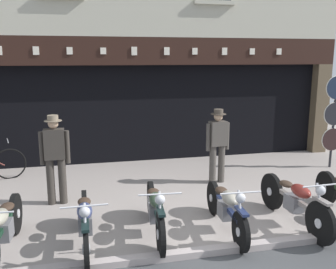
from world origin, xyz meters
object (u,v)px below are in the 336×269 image
Objects in this scene: motorcycle_left at (85,221)px; advert_board_near at (36,100)px; motorcycle_center_left at (155,210)px; salesman_left at (55,155)px; tyre_sign_pole at (334,115)px; motorcycle_far_left at (4,227)px; shopkeeper_center at (218,142)px; motorcycle_center at (226,207)px; motorcycle_center_right at (294,201)px.

advert_board_near is at bearing -77.00° from motorcycle_left.
salesman_left reaches higher than motorcycle_center_left.
salesman_left is 6.83m from tyre_sign_pole.
motorcycle_far_left is 0.87× the size of tyre_sign_pole.
advert_board_near is at bearing -36.30° from shopkeeper_center.
motorcycle_center_left reaches higher than motorcycle_center.
shopkeeper_center is 1.85× the size of advert_board_near.
motorcycle_center_left is 2.43m from salesman_left.
salesman_left is 2.97m from advert_board_near.
motorcycle_center_left is 2.19× the size of advert_board_near.
motorcycle_far_left is 4.58m from motorcycle_center_right.
salesman_left is at bearing -43.03° from motorcycle_center_left.
advert_board_near reaches higher than salesman_left.
salesman_left is 0.74× the size of tyre_sign_pole.
motorcycle_center_left is 5.22m from advert_board_near.
motorcycle_center is at bearing -54.41° from advert_board_near.
motorcycle_far_left is 1.04× the size of motorcycle_center.
tyre_sign_pole is (7.37, 2.86, 0.94)m from motorcycle_far_left.
motorcycle_center_right reaches higher than motorcycle_left.
tyre_sign_pole reaches higher than shopkeeper_center.
tyre_sign_pole is at bearing -136.09° from motorcycle_center_right.
motorcycle_far_left is 2.05m from salesman_left.
motorcycle_center is 0.84× the size of tyre_sign_pole.
motorcycle_center is (2.24, 0.02, -0.01)m from motorcycle_left.
motorcycle_center_right is (1.20, -0.04, 0.02)m from motorcycle_center.
motorcycle_left is (1.13, -0.01, -0.01)m from motorcycle_far_left.
motorcycle_center is at bearing 66.62° from shopkeeper_center.
salesman_left is (0.62, 1.87, 0.54)m from motorcycle_far_left.
shopkeeper_center is 4.73m from advert_board_near.
motorcycle_left is 0.85× the size of tyre_sign_pole.
tyre_sign_pole is at bearing -13.98° from advert_board_near.
salesman_left is at bearing -75.02° from motorcycle_left.
advert_board_near is at bearing -87.12° from motorcycle_far_left.
motorcycle_far_left is 4.75m from shopkeeper_center.
motorcycle_center_right is 2.50m from shopkeeper_center.
motorcycle_center is at bearing 145.18° from salesman_left.
motorcycle_left reaches higher than motorcycle_center.
motorcycle_center_right is at bearing -179.32° from motorcycle_center_left.
salesman_left reaches higher than motorcycle_center_right.
motorcycle_center_left is 0.94× the size of motorcycle_center_right.
shopkeeper_center is (4.09, 2.38, 0.50)m from motorcycle_far_left.
motorcycle_left is 1.19× the size of shopkeeper_center.
salesman_left reaches higher than motorcycle_far_left.
motorcycle_far_left is at bearing -90.43° from advert_board_near.
tyre_sign_pole reaches higher than motorcycle_center.
advert_board_near is at bearing -59.90° from motorcycle_center_left.
motorcycle_left is at bearing -177.12° from motorcycle_far_left.
motorcycle_far_left is 0.98× the size of motorcycle_center_right.
motorcycle_center_right is at bearing -177.00° from motorcycle_far_left.
motorcycle_center_left is 1.16m from motorcycle_center.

